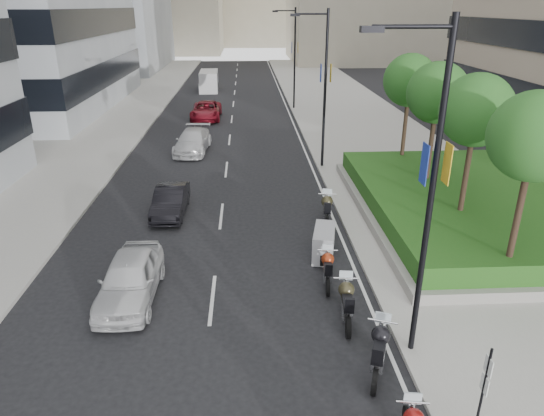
{
  "coord_description": "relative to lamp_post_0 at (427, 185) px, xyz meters",
  "views": [
    {
      "loc": [
        -0.23,
        -9.93,
        9.12
      ],
      "look_at": [
        0.68,
        7.05,
        2.0
      ],
      "focal_mm": 32.0,
      "sensor_mm": 36.0,
      "label": 1
    }
  ],
  "objects": [
    {
      "name": "sidewalk_left",
      "position": [
        -16.14,
        29.0,
        -4.99
      ],
      "size": [
        8.0,
        100.0,
        0.15
      ],
      "primitive_type": "cube",
      "color": "#9E9B93",
      "rests_on": "ground"
    },
    {
      "name": "lamp_post_0",
      "position": [
        0.0,
        0.0,
        0.0
      ],
      "size": [
        2.34,
        0.45,
        9.0
      ],
      "color": "black",
      "rests_on": "ground"
    },
    {
      "name": "lamp_post_1",
      "position": [
        0.0,
        17.0,
        0.0
      ],
      "size": [
        2.34,
        0.45,
        9.0
      ],
      "color": "black",
      "rests_on": "ground"
    },
    {
      "name": "lane_edge",
      "position": [
        -0.44,
        29.0,
        -5.06
      ],
      "size": [
        0.12,
        100.0,
        0.01
      ],
      "primitive_type": "cube",
      "color": "silver",
      "rests_on": "ground"
    },
    {
      "name": "ground",
      "position": [
        -4.14,
        -1.0,
        -5.07
      ],
      "size": [
        160.0,
        160.0,
        0.0
      ],
      "primitive_type": "plane",
      "color": "black",
      "rests_on": "ground"
    },
    {
      "name": "parking_sign",
      "position": [
        0.66,
        -3.0,
        -3.61
      ],
      "size": [
        0.06,
        0.32,
        2.5
      ],
      "color": "black",
      "rests_on": "ground"
    },
    {
      "name": "car_d",
      "position": [
        -7.84,
        31.18,
        -4.33
      ],
      "size": [
        2.49,
        5.33,
        1.48
      ],
      "primitive_type": "imported",
      "rotation": [
        0.0,
        0.0,
        -0.01
      ],
      "color": "maroon",
      "rests_on": "ground"
    },
    {
      "name": "hedge",
      "position": [
        5.86,
        9.0,
        -4.12
      ],
      "size": [
        9.4,
        13.4,
        0.8
      ],
      "primitive_type": "cube",
      "color": "#175016",
      "rests_on": "planter"
    },
    {
      "name": "planter",
      "position": [
        5.86,
        9.0,
        -4.72
      ],
      "size": [
        10.0,
        14.0,
        0.4
      ],
      "primitive_type": "cube",
      "color": "gray",
      "rests_on": "sidewalk_right"
    },
    {
      "name": "delivery_van",
      "position": [
        -8.58,
        46.21,
        -4.04
      ],
      "size": [
        2.13,
        5.28,
        2.19
      ],
      "rotation": [
        0.0,
        0.0,
        0.03
      ],
      "color": "silver",
      "rests_on": "ground"
    },
    {
      "name": "tree_0",
      "position": [
        4.36,
        3.0,
        0.36
      ],
      "size": [
        2.8,
        2.8,
        6.3
      ],
      "color": "#332319",
      "rests_on": "planter"
    },
    {
      "name": "motorcycle_2",
      "position": [
        -0.96,
        -0.64,
        -4.42
      ],
      "size": [
        1.07,
        2.31,
        1.2
      ],
      "rotation": [
        0.0,
        0.0,
        1.22
      ],
      "color": "black",
      "rests_on": "ground"
    },
    {
      "name": "lamp_post_2",
      "position": [
        0.0,
        35.0,
        0.0
      ],
      "size": [
        2.34,
        0.45,
        9.0
      ],
      "color": "black",
      "rests_on": "ground"
    },
    {
      "name": "sidewalk_right",
      "position": [
        4.86,
        29.0,
        -4.99
      ],
      "size": [
        10.0,
        100.0,
        0.15
      ],
      "primitive_type": "cube",
      "color": "#9E9B93",
      "rests_on": "ground"
    },
    {
      "name": "tree_2",
      "position": [
        4.36,
        11.0,
        0.36
      ],
      "size": [
        2.8,
        2.8,
        6.3
      ],
      "color": "#332319",
      "rests_on": "planter"
    },
    {
      "name": "motorcycle_6",
      "position": [
        -0.84,
        8.94,
        -4.42
      ],
      "size": [
        0.81,
        2.43,
        1.21
      ],
      "rotation": [
        0.0,
        0.0,
        1.43
      ],
      "color": "black",
      "rests_on": "ground"
    },
    {
      "name": "car_b",
      "position": [
        -8.01,
        10.37,
        -4.41
      ],
      "size": [
        1.43,
        3.97,
        1.3
      ],
      "primitive_type": "imported",
      "rotation": [
        0.0,
        0.0,
        -0.01
      ],
      "color": "black",
      "rests_on": "ground"
    },
    {
      "name": "motorcycle_5",
      "position": [
        -1.46,
        5.81,
        -4.49
      ],
      "size": [
        1.16,
        2.01,
        1.15
      ],
      "rotation": [
        0.0,
        0.0,
        1.35
      ],
      "color": "black",
      "rests_on": "ground"
    },
    {
      "name": "motorcycle_3",
      "position": [
        -1.39,
        1.65,
        -4.43
      ],
      "size": [
        0.79,
        2.37,
        1.18
      ],
      "rotation": [
        0.0,
        0.0,
        1.46
      ],
      "color": "black",
      "rests_on": "ground"
    },
    {
      "name": "tree_1",
      "position": [
        4.36,
        7.0,
        0.36
      ],
      "size": [
        2.8,
        2.8,
        6.3
      ],
      "color": "#332319",
      "rests_on": "planter"
    },
    {
      "name": "lane_centre",
      "position": [
        -5.64,
        29.0,
        -5.06
      ],
      "size": [
        0.12,
        100.0,
        0.01
      ],
      "primitive_type": "cube",
      "color": "silver",
      "rests_on": "ground"
    },
    {
      "name": "car_a",
      "position": [
        -8.35,
        3.24,
        -4.31
      ],
      "size": [
        1.81,
        4.43,
        1.51
      ],
      "primitive_type": "imported",
      "rotation": [
        0.0,
        0.0,
        -0.01
      ],
      "color": "silver",
      "rests_on": "ground"
    },
    {
      "name": "tree_3",
      "position": [
        4.36,
        15.0,
        0.36
      ],
      "size": [
        2.8,
        2.8,
        6.3
      ],
      "color": "#332319",
      "rests_on": "planter"
    },
    {
      "name": "car_c",
      "position": [
        -8.0,
        20.99,
        -4.34
      ],
      "size": [
        2.44,
        5.14,
        1.45
      ],
      "primitive_type": "imported",
      "rotation": [
        0.0,
        0.0,
        -0.08
      ],
      "color": "#BABABC",
      "rests_on": "ground"
    },
    {
      "name": "motorcycle_4",
      "position": [
        -1.63,
        3.83,
        -4.49
      ],
      "size": [
        0.72,
        2.14,
        1.07
      ],
      "rotation": [
        0.0,
        0.0,
        1.44
      ],
      "color": "black",
      "rests_on": "ground"
    }
  ]
}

